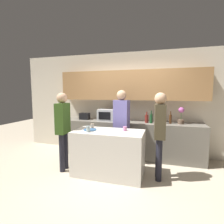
{
  "coord_description": "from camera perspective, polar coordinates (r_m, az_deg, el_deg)",
  "views": [
    {
      "loc": [
        0.82,
        -2.95,
        1.64
      ],
      "look_at": [
        -0.19,
        0.53,
        1.24
      ],
      "focal_mm": 28.0,
      "sensor_mm": 36.0,
      "label": 1
    }
  ],
  "objects": [
    {
      "name": "toaster",
      "position": [
        4.84,
        -8.95,
        -1.35
      ],
      "size": [
        0.26,
        0.16,
        0.18
      ],
      "color": "black",
      "rests_on": "back_counter"
    },
    {
      "name": "bottle_5",
      "position": [
        4.36,
        18.52,
        -2.16
      ],
      "size": [
        0.06,
        0.06,
        0.29
      ],
      "color": "#472814",
      "rests_on": "back_counter"
    },
    {
      "name": "person_center",
      "position": [
        3.78,
        -15.75,
        -4.05
      ],
      "size": [
        0.22,
        0.35,
        1.64
      ],
      "rotation": [
        0.0,
        0.0,
        -1.49
      ],
      "color": "black",
      "rests_on": "ground_plane"
    },
    {
      "name": "back_counter",
      "position": [
        4.57,
        5.41,
        -8.72
      ],
      "size": [
        3.6,
        0.62,
        0.91
      ],
      "color": "#6B665B",
      "rests_on": "ground_plane"
    },
    {
      "name": "ground_plane",
      "position": [
        3.47,
        0.66,
        -21.85
      ],
      "size": [
        14.0,
        14.0,
        0.0
      ],
      "primitive_type": "plane",
      "color": "#BCAD93"
    },
    {
      "name": "cup_1",
      "position": [
        3.75,
        -6.49,
        -4.52
      ],
      "size": [
        0.07,
        0.07,
        0.1
      ],
      "color": "tan",
      "rests_on": "kitchen_island"
    },
    {
      "name": "bottle_2",
      "position": [
        4.28,
        14.07,
        -2.02
      ],
      "size": [
        0.06,
        0.06,
        0.32
      ],
      "color": "maroon",
      "rests_on": "back_counter"
    },
    {
      "name": "microwave",
      "position": [
        4.58,
        -1.15,
        -0.96
      ],
      "size": [
        0.52,
        0.39,
        0.3
      ],
      "color": "#B7BABC",
      "rests_on": "back_counter"
    },
    {
      "name": "person_left",
      "position": [
        3.37,
        15.28,
        -5.25
      ],
      "size": [
        0.22,
        0.35,
        1.64
      ],
      "rotation": [
        0.0,
        0.0,
        -4.63
      ],
      "color": "black",
      "rests_on": "ground_plane"
    },
    {
      "name": "bottle_4",
      "position": [
        4.33,
        16.85,
        -2.49
      ],
      "size": [
        0.07,
        0.07,
        0.23
      ],
      "color": "silver",
      "rests_on": "back_counter"
    },
    {
      "name": "bottle_0",
      "position": [
        4.34,
        11.26,
        -2.12
      ],
      "size": [
        0.08,
        0.08,
        0.27
      ],
      "color": "maroon",
      "rests_on": "back_counter"
    },
    {
      "name": "potted_plant",
      "position": [
        4.39,
        21.64,
        -1.1
      ],
      "size": [
        0.14,
        0.14,
        0.39
      ],
      "color": "brown",
      "rests_on": "back_counter"
    },
    {
      "name": "back_wall",
      "position": [
        4.68,
        6.18,
        5.07
      ],
      "size": [
        6.4,
        0.4,
        2.7
      ],
      "color": "beige",
      "rests_on": "ground_plane"
    },
    {
      "name": "person_right",
      "position": [
        3.99,
        3.1,
        -2.72
      ],
      "size": [
        0.37,
        0.25,
        1.69
      ],
      "rotation": [
        0.0,
        0.0,
        -3.33
      ],
      "color": "black",
      "rests_on": "ground_plane"
    },
    {
      "name": "bottle_1",
      "position": [
        4.32,
        12.65,
        -2.04
      ],
      "size": [
        0.07,
        0.07,
        0.3
      ],
      "color": "#194723",
      "rests_on": "back_counter"
    },
    {
      "name": "bottle_3",
      "position": [
        4.49,
        15.67,
        -1.74
      ],
      "size": [
        0.08,
        0.08,
        0.32
      ],
      "color": "maroon",
      "rests_on": "back_counter"
    },
    {
      "name": "plate_on_island",
      "position": [
        3.57,
        -7.21,
        -5.74
      ],
      "size": [
        0.26,
        0.26,
        0.01
      ],
      "color": "#2D5684",
      "rests_on": "kitchen_island"
    },
    {
      "name": "cup_2",
      "position": [
        3.38,
        -7.81,
        -5.53
      ],
      "size": [
        0.08,
        0.08,
        0.12
      ],
      "color": "#95A9AB",
      "rests_on": "kitchen_island"
    },
    {
      "name": "kitchen_island",
      "position": [
        3.58,
        -1.15,
        -13.16
      ],
      "size": [
        1.38,
        0.71,
        0.89
      ],
      "color": "beige",
      "rests_on": "ground_plane"
    },
    {
      "name": "cup_0",
      "position": [
        3.47,
        4.22,
        -5.48
      ],
      "size": [
        0.08,
        0.08,
        0.09
      ],
      "color": "pink",
      "rests_on": "kitchen_island"
    }
  ]
}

